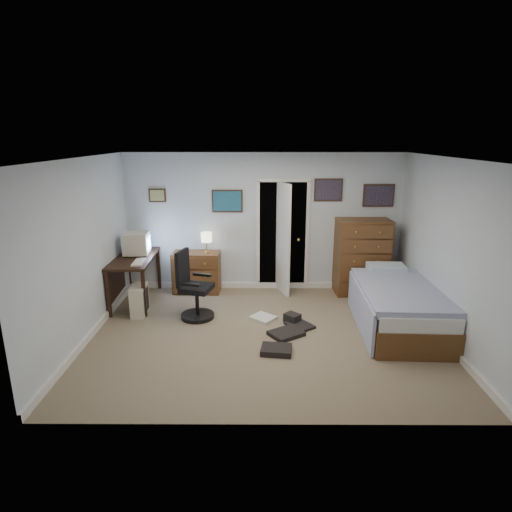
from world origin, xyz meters
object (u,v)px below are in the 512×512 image
at_px(tall_dresser, 362,257).
at_px(bed, 397,305).
at_px(office_chair, 193,292).
at_px(low_dresser, 197,272).
at_px(computer_desk, 129,268).

bearing_deg(tall_dresser, bed, -84.14).
bearing_deg(office_chair, low_dresser, 110.09).
relative_size(computer_desk, office_chair, 1.30).
height_order(computer_desk, low_dresser, computer_desk).
bearing_deg(tall_dresser, computer_desk, -176.01).
height_order(computer_desk, office_chair, office_chair).
height_order(low_dresser, tall_dresser, tall_dresser).
distance_m(computer_desk, bed, 4.39).
bearing_deg(office_chair, computer_desk, 165.60).
xyz_separation_m(computer_desk, bed, (4.28, -0.96, -0.28)).
bearing_deg(computer_desk, tall_dresser, 4.05).
distance_m(computer_desk, low_dresser, 1.21).
height_order(tall_dresser, bed, tall_dresser).
relative_size(low_dresser, tall_dresser, 0.62).
distance_m(tall_dresser, bed, 1.49).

